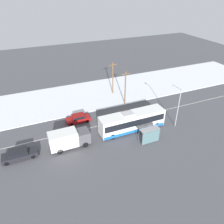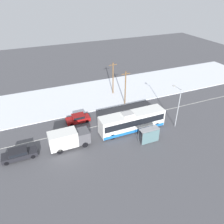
{
  "view_description": "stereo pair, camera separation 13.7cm",
  "coord_description": "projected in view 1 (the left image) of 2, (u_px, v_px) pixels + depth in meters",
  "views": [
    {
      "loc": [
        -15.93,
        -29.87,
        21.74
      ],
      "look_at": [
        -2.57,
        1.25,
        1.4
      ],
      "focal_mm": 35.0,
      "sensor_mm": 36.0,
      "label": 1
    },
    {
      "loc": [
        -15.81,
        -29.92,
        21.74
      ],
      "look_at": [
        -2.57,
        1.25,
        1.4
      ],
      "focal_mm": 35.0,
      "sensor_mm": 36.0,
      "label": 2
    }
  ],
  "objects": [
    {
      "name": "ground_plane",
      "position": [
        128.0,
        119.0,
        40.11
      ],
      "size": [
        120.0,
        120.0,
        0.0
      ],
      "primitive_type": "plane",
      "color": "#4C4C51"
    },
    {
      "name": "pedestrian_at_stop",
      "position": [
        148.0,
        132.0,
        35.01
      ],
      "size": [
        0.6,
        0.27,
        1.66
      ],
      "color": "#23232D",
      "rests_on": "ground_plane"
    },
    {
      "name": "parked_car_near_truck",
      "position": [
        19.0,
        154.0,
        30.81
      ],
      "size": [
        4.79,
        1.8,
        1.44
      ],
      "color": "black",
      "rests_on": "ground_plane"
    },
    {
      "name": "city_bus",
      "position": [
        132.0,
        121.0,
        36.35
      ],
      "size": [
        11.23,
        2.57,
        3.48
      ],
      "color": "white",
      "rests_on": "ground_plane"
    },
    {
      "name": "bus_shelter",
      "position": [
        150.0,
        134.0,
        33.44
      ],
      "size": [
        3.1,
        1.2,
        2.4
      ],
      "color": "gray",
      "rests_on": "ground_plane"
    },
    {
      "name": "sedan_car",
      "position": [
        78.0,
        118.0,
        38.81
      ],
      "size": [
        4.19,
        1.8,
        1.48
      ],
      "rotation": [
        0.0,
        0.0,
        3.14
      ],
      "color": "maroon",
      "rests_on": "ground_plane"
    },
    {
      "name": "utility_pole_snowlot",
      "position": [
        113.0,
        78.0,
        47.2
      ],
      "size": [
        1.8,
        0.24,
        7.2
      ],
      "color": "brown",
      "rests_on": "ground_plane"
    },
    {
      "name": "snow_lot",
      "position": [
        104.0,
        92.0,
        49.59
      ],
      "size": [
        80.0,
        14.12,
        0.12
      ],
      "color": "silver",
      "rests_on": "ground_plane"
    },
    {
      "name": "box_truck",
      "position": [
        68.0,
        139.0,
        32.54
      ],
      "size": [
        6.05,
        2.3,
        2.88
      ],
      "color": "silver",
      "rests_on": "ground_plane"
    },
    {
      "name": "streetlamp",
      "position": [
        177.0,
        102.0,
        36.18
      ],
      "size": [
        0.36,
        2.23,
        7.11
      ],
      "color": "#9EA3A8",
      "rests_on": "ground_plane"
    },
    {
      "name": "utility_pole_roadside",
      "position": [
        125.0,
        87.0,
        43.14
      ],
      "size": [
        1.8,
        0.24,
        7.05
      ],
      "color": "brown",
      "rests_on": "ground_plane"
    },
    {
      "name": "lane_marking_center",
      "position": [
        128.0,
        119.0,
        40.11
      ],
      "size": [
        60.0,
        0.12,
        0.0
      ],
      "color": "silver",
      "rests_on": "ground_plane"
    }
  ]
}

